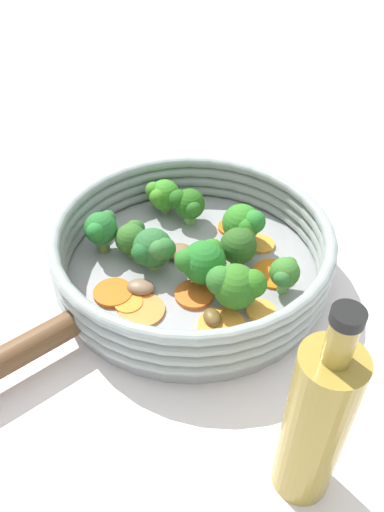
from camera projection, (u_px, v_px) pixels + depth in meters
name	position (u px, v px, depth m)	size (l,w,h in m)	color
ground_plane	(192.00, 277.00, 0.57)	(4.00, 4.00, 0.00)	white
skillet	(192.00, 272.00, 0.56)	(0.29, 0.29, 0.02)	#939699
skillet_rim_wall	(192.00, 247.00, 0.54)	(0.30, 0.30, 0.06)	#919D9B
skillet_rivet_left	(73.00, 308.00, 0.50)	(0.01, 0.01, 0.01)	#939A95
skillet_rivet_right	(99.00, 338.00, 0.47)	(0.01, 0.01, 0.01)	#8F9996
carrot_slice_0	(142.00, 310.00, 0.51)	(0.05, 0.05, 0.00)	orange
carrot_slice_1	(274.00, 274.00, 0.55)	(0.05, 0.05, 0.00)	orange
carrot_slice_2	(113.00, 293.00, 0.52)	(0.04, 0.04, 0.01)	#D85C10
carrot_slice_3	(231.00, 227.00, 0.61)	(0.03, 0.03, 0.00)	orange
carrot_slice_4	(222.00, 326.00, 0.49)	(0.05, 0.05, 0.00)	orange
carrot_slice_5	(212.00, 264.00, 0.56)	(0.03, 0.03, 0.00)	orange
carrot_slice_6	(261.00, 311.00, 0.50)	(0.03, 0.03, 0.00)	#F79D38
carrot_slice_7	(128.00, 303.00, 0.51)	(0.03, 0.03, 0.00)	orange
carrot_slice_8	(259.00, 243.00, 0.59)	(0.03, 0.03, 0.00)	orange
carrot_slice_9	(194.00, 294.00, 0.52)	(0.04, 0.04, 0.00)	orange
broccoli_floret_0	(153.00, 249.00, 0.54)	(0.05, 0.05, 0.05)	#8DB25E
broccoli_floret_1	(132.00, 237.00, 0.56)	(0.04, 0.04, 0.04)	#7B9F5A
broccoli_floret_2	(239.00, 245.00, 0.54)	(0.04, 0.04, 0.05)	#689544
broccoli_floret_3	(236.00, 285.00, 0.49)	(0.06, 0.05, 0.05)	#83B266
broccoli_floret_4	(188.00, 204.00, 0.60)	(0.04, 0.04, 0.05)	#7EB762
broccoli_floret_5	(101.00, 228.00, 0.56)	(0.04, 0.04, 0.05)	olive
broccoli_floret_6	(163.00, 195.00, 0.62)	(0.04, 0.04, 0.04)	#8DAB69
broccoli_floret_7	(285.00, 273.00, 0.51)	(0.03, 0.03, 0.04)	#6CA251
broccoli_floret_8	(201.00, 262.00, 0.52)	(0.05, 0.05, 0.05)	#729552
broccoli_floret_9	(244.00, 224.00, 0.57)	(0.04, 0.05, 0.05)	#638B53
mushroom_piece_0	(179.00, 252.00, 0.57)	(0.04, 0.03, 0.01)	brown
mushroom_piece_1	(212.00, 317.00, 0.49)	(0.02, 0.02, 0.01)	brown
mushroom_piece_2	(141.00, 287.00, 0.52)	(0.03, 0.02, 0.01)	#7D6148
oil_bottle	(315.00, 424.00, 0.34)	(0.04, 0.04, 0.19)	olive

